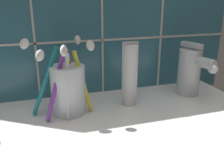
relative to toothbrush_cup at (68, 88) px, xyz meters
The scene contains 5 objects.
sink_counter 13.95cm from the toothbrush_cup, 42.66° to the right, with size 65.55×37.51×2.00cm, color white.
tile_wall_backsplash 19.25cm from the toothbrush_cup, 50.17° to the left, with size 75.55×1.72×42.00cm.
toothbrush_cup is the anchor object (origin of this frame).
toothpaste_tube 14.40cm from the toothbrush_cup, ahead, with size 3.81×3.63×15.03cm.
sink_faucet 31.73cm from the toothbrush_cup, ahead, with size 5.92×10.87×13.52cm.
Camera 1 is at (-14.94, -42.70, 26.49)cm, focal length 40.00 mm.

